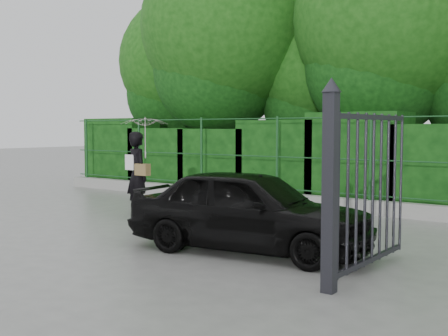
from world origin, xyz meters
The scene contains 8 objects.
ground centered at (0.00, 0.00, 0.00)m, with size 80.00×80.00×0.00m, color gray.
kerb centered at (0.00, 4.50, 0.15)m, with size 14.00×0.25×0.30m, color #9E9E99.
fence centered at (0.22, 4.50, 1.20)m, with size 14.13×0.06×1.80m.
hedge centered at (-0.05, 5.50, 0.99)m, with size 14.20×1.20×2.19m.
trees centered at (1.14, 7.74, 4.62)m, with size 17.10×6.15×8.08m.
gate centered at (4.60, -0.72, 1.19)m, with size 0.22×2.33×2.36m.
woman centered at (-0.99, 1.46, 1.35)m, with size 1.00×0.97×2.07m.
car centered at (2.72, -0.02, 0.62)m, with size 1.47×3.64×1.24m, color black.
Camera 1 is at (7.35, -6.75, 1.81)m, focal length 45.00 mm.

